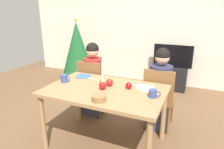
# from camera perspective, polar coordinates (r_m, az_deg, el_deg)

# --- Properties ---
(ground_plane) EXTENTS (7.68, 7.68, 0.00)m
(ground_plane) POSITION_cam_1_polar(r_m,az_deg,el_deg) (2.81, -1.74, -18.36)
(ground_plane) COLOR brown
(back_wall) EXTENTS (6.40, 0.10, 2.60)m
(back_wall) POSITION_cam_1_polar(r_m,az_deg,el_deg) (4.75, 12.08, 13.21)
(back_wall) COLOR beige
(back_wall) RESTS_ON ground
(dining_table) EXTENTS (1.40, 0.90, 0.75)m
(dining_table) POSITION_cam_1_polar(r_m,az_deg,el_deg) (2.47, -1.88, -5.80)
(dining_table) COLOR #99754C
(dining_table) RESTS_ON ground
(chair_left) EXTENTS (0.40, 0.40, 0.90)m
(chair_left) POSITION_cam_1_polar(r_m,az_deg,el_deg) (3.25, -5.43, -2.85)
(chair_left) COLOR brown
(chair_left) RESTS_ON ground
(chair_right) EXTENTS (0.40, 0.40, 0.90)m
(chair_right) POSITION_cam_1_polar(r_m,az_deg,el_deg) (2.92, 12.86, -5.73)
(chair_right) COLOR brown
(chair_right) RESTS_ON ground
(person_left_child) EXTENTS (0.30, 0.30, 1.17)m
(person_left_child) POSITION_cam_1_polar(r_m,az_deg,el_deg) (3.26, -5.18, -1.72)
(person_left_child) COLOR #33384C
(person_left_child) RESTS_ON ground
(person_right_child) EXTENTS (0.30, 0.30, 1.17)m
(person_right_child) POSITION_cam_1_polar(r_m,az_deg,el_deg) (2.93, 13.06, -4.46)
(person_right_child) COLOR #33384C
(person_right_child) RESTS_ON ground
(tv_stand) EXTENTS (0.64, 0.40, 0.48)m
(tv_stand) POSITION_cam_1_polar(r_m,az_deg,el_deg) (4.59, 15.95, -0.79)
(tv_stand) COLOR black
(tv_stand) RESTS_ON ground
(tv) EXTENTS (0.79, 0.05, 0.46)m
(tv) POSITION_cam_1_polar(r_m,az_deg,el_deg) (4.47, 16.47, 4.93)
(tv) COLOR black
(tv) RESTS_ON tv_stand
(christmas_tree) EXTENTS (0.73, 0.73, 1.44)m
(christmas_tree) POSITION_cam_1_polar(r_m,az_deg,el_deg) (5.07, -9.62, 7.37)
(christmas_tree) COLOR brown
(christmas_tree) RESTS_ON ground
(candle_centerpiece) EXTENTS (0.09, 0.09, 0.36)m
(candle_centerpiece) POSITION_cam_1_polar(r_m,az_deg,el_deg) (2.40, -2.62, -2.48)
(candle_centerpiece) COLOR red
(candle_centerpiece) RESTS_ON dining_table
(plate_left) EXTENTS (0.21, 0.21, 0.01)m
(plate_left) POSITION_cam_1_polar(r_m,az_deg,el_deg) (2.90, -7.91, -0.44)
(plate_left) COLOR teal
(plate_left) RESTS_ON dining_table
(plate_right) EXTENTS (0.22, 0.22, 0.01)m
(plate_right) POSITION_cam_1_polar(r_m,az_deg,el_deg) (2.49, 9.27, -3.63)
(plate_right) COLOR silver
(plate_right) RESTS_ON dining_table
(mug_left) EXTENTS (0.14, 0.09, 0.10)m
(mug_left) POSITION_cam_1_polar(r_m,az_deg,el_deg) (2.72, -13.03, -1.04)
(mug_left) COLOR #33477F
(mug_left) RESTS_ON dining_table
(mug_right) EXTENTS (0.13, 0.09, 0.09)m
(mug_right) POSITION_cam_1_polar(r_m,az_deg,el_deg) (2.25, 11.28, -5.14)
(mug_right) COLOR #33477F
(mug_right) RESTS_ON dining_table
(fork_left) EXTENTS (0.18, 0.06, 0.01)m
(fork_left) POSITION_cam_1_polar(r_m,az_deg,el_deg) (2.78, -5.38, -1.15)
(fork_left) COLOR silver
(fork_left) RESTS_ON dining_table
(fork_right) EXTENTS (0.18, 0.04, 0.01)m
(fork_right) POSITION_cam_1_polar(r_m,az_deg,el_deg) (2.57, 5.97, -2.79)
(fork_right) COLOR silver
(fork_right) RESTS_ON dining_table
(bowl_walnuts) EXTENTS (0.15, 0.15, 0.06)m
(bowl_walnuts) POSITION_cam_1_polar(r_m,az_deg,el_deg) (2.13, -3.63, -6.51)
(bowl_walnuts) COLOR olive
(bowl_walnuts) RESTS_ON dining_table
(apple_near_candle) EXTENTS (0.08, 0.08, 0.08)m
(apple_near_candle) POSITION_cam_1_polar(r_m,az_deg,el_deg) (2.44, 4.65, -3.07)
(apple_near_candle) COLOR #AF0F15
(apple_near_candle) RESTS_ON dining_table
(apple_by_left_plate) EXTENTS (0.09, 0.09, 0.09)m
(apple_by_left_plate) POSITION_cam_1_polar(r_m,az_deg,el_deg) (2.51, -0.71, -2.22)
(apple_by_left_plate) COLOR #AD1E18
(apple_by_left_plate) RESTS_ON dining_table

